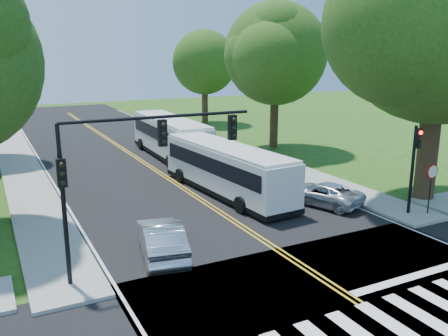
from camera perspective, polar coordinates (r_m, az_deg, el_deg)
ground at (r=16.03m, az=18.63°, el=-16.85°), size 140.00×140.00×0.00m
road at (r=30.29m, az=-6.25°, el=-1.57°), size 14.00×96.00×0.01m
cross_road at (r=16.03m, az=18.63°, el=-16.83°), size 60.00×12.00×0.01m
center_line at (r=33.95m, az=-8.67°, el=0.04°), size 0.36×70.00×0.01m
edge_line_w at (r=32.54m, az=-20.09°, el=-1.25°), size 0.12×70.00×0.01m
edge_line_e at (r=36.59m, az=1.47°, el=1.20°), size 0.12×70.00×0.01m
crosswalk at (r=15.74m, az=19.98°, el=-17.52°), size 12.60×3.00×0.01m
stop_bar at (r=19.33m, az=22.65°, el=-11.68°), size 6.60×0.40×0.01m
sidewalk_nw at (r=35.31m, az=-23.14°, el=-0.29°), size 2.60×40.00×0.15m
sidewalk_ne at (r=39.85m, az=1.30°, el=2.33°), size 2.60×40.00×0.15m
tree_ne_big at (r=27.52m, az=24.69°, el=16.00°), size 10.80×10.80×14.91m
tree_east_mid at (r=39.84m, az=6.24°, el=13.52°), size 8.40×8.40×11.93m
tree_east_far at (r=54.38m, az=-2.36°, el=12.58°), size 7.20×7.20×10.34m
signal_nw at (r=16.78m, az=-11.13°, el=1.14°), size 7.15×0.46×5.66m
signal_ne at (r=24.83m, az=21.92°, el=1.12°), size 0.30×0.46×4.40m
stop_sign at (r=25.35m, az=23.71°, el=-0.98°), size 0.76×0.08×2.53m
bus_lead at (r=27.08m, az=0.26°, el=-0.05°), size 3.26×11.11×2.83m
bus_follow at (r=36.95m, az=-6.50°, el=3.76°), size 3.11×11.82×3.04m
hatchback at (r=19.23m, az=-7.55°, el=-8.42°), size 2.40×4.70×1.48m
suv at (r=25.89m, az=11.74°, el=-3.03°), size 3.43×4.80×1.22m
dark_sedan at (r=33.45m, az=0.73°, el=1.12°), size 3.17×4.78×1.29m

